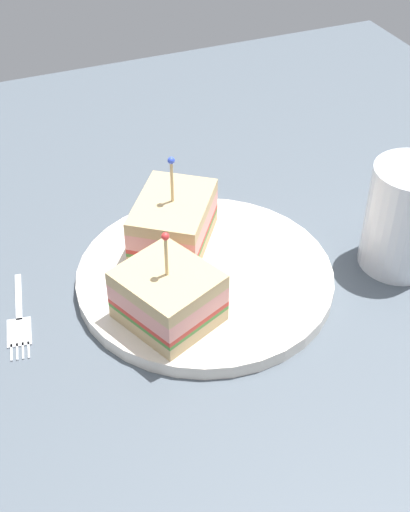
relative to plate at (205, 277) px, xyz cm
name	(u,v)px	position (x,y,z in cm)	size (l,w,h in cm)	color
ground_plane	(205,290)	(0.00, 0.00, -1.70)	(105.74, 105.74, 2.00)	#4C5660
plate	(205,277)	(0.00, 0.00, 0.00)	(25.21, 25.21, 1.39)	silver
sandwich_half_front	(173,222)	(5.56, 1.17, 3.30)	(11.96, 11.34, 10.17)	tan
sandwich_half_back	(168,296)	(-4.67, 5.46, 3.32)	(10.26, 9.87, 9.73)	tan
drink_glass	(404,224)	(-4.41, -19.38, 4.12)	(7.78, 7.78, 11.13)	#B74C33
fork	(19,324)	(1.03, 18.19, -0.52)	(11.63, 3.09, 0.35)	silver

